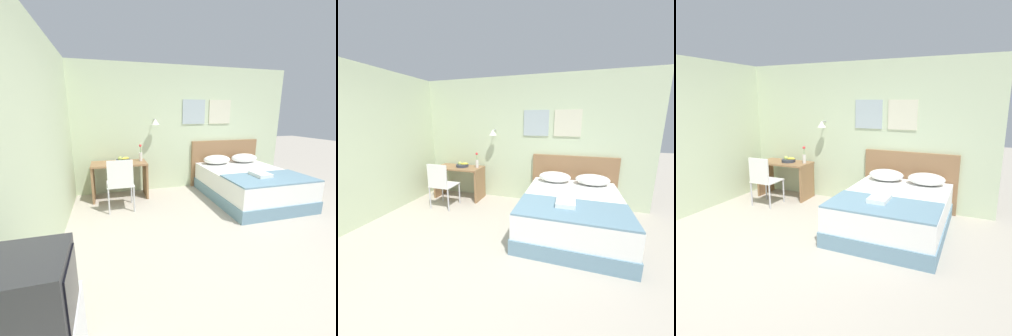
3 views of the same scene
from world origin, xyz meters
The scene contains 14 objects.
ground_plane centered at (0.00, 0.00, 0.00)m, with size 24.00×24.00×0.00m, color #B2A899.
wall_back centered at (0.01, 2.87, 1.33)m, with size 5.21×0.31×2.65m.
wall_left centered at (-2.24, -0.08, 1.32)m, with size 0.06×5.84×2.65m.
bed centered at (1.15, 1.79, 0.28)m, with size 1.55×1.98×0.57m.
headboard centered at (1.15, 2.81, 0.53)m, with size 1.67×0.06×1.05m.
pillow_left centered at (0.81, 2.52, 0.67)m, with size 0.61×0.42×0.20m.
pillow_right centered at (1.50, 2.52, 0.67)m, with size 0.61×0.42×0.20m.
throw_blanket centered at (1.15, 1.22, 0.58)m, with size 1.50×0.79×0.02m.
folded_towel_near_foot centered at (1.06, 1.35, 0.62)m, with size 0.26×0.36×0.06m.
desk centered at (-1.33, 2.50, 0.50)m, with size 1.07×0.55×0.73m.
desk_chair centered at (-1.35, 1.85, 0.55)m, with size 0.46×0.46×0.93m.
fruit_bowl centered at (-1.25, 2.52, 0.76)m, with size 0.28×0.28×0.12m.
flower_vase centered at (-0.89, 2.55, 0.85)m, with size 0.07×0.07×0.34m.
television centered at (-1.97, -0.79, 0.76)m, with size 0.42×0.42×0.42m.
Camera 1 is at (-1.53, -1.92, 1.68)m, focal length 24.00 mm.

